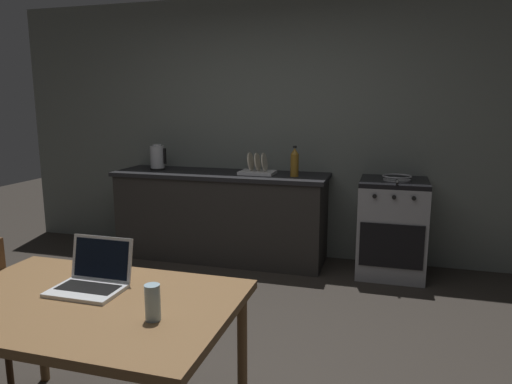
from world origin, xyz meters
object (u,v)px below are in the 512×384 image
object	(u,v)px
dining_table	(87,314)
stove_oven	(392,227)
laptop	(92,280)
frying_pan	(397,178)
drinking_glass	(153,302)
bottle	(295,162)
dish_rack	(258,169)
electric_kettle	(157,158)

from	to	relation	value
dining_table	stove_oven	bearing A→B (deg)	64.35
laptop	frying_pan	bearing A→B (deg)	54.66
drinking_glass	dining_table	bearing A→B (deg)	166.84
laptop	bottle	world-z (taller)	bottle
laptop	drinking_glass	size ratio (longest dim) A/B	2.17
dish_rack	laptop	bearing A→B (deg)	-91.35
stove_oven	frying_pan	size ratio (longest dim) A/B	2.06
stove_oven	frying_pan	xyz separation A→B (m)	(0.02, -0.03, 0.47)
stove_oven	electric_kettle	distance (m)	2.44
stove_oven	electric_kettle	world-z (taller)	electric_kettle
stove_oven	bottle	distance (m)	1.09
electric_kettle	bottle	xyz separation A→B (m)	(1.46, -0.05, 0.01)
dining_table	bottle	distance (m)	2.72
dining_table	frying_pan	bearing A→B (deg)	63.79
dining_table	bottle	size ratio (longest dim) A/B	4.54
stove_oven	laptop	xyz separation A→B (m)	(-1.35, -2.60, 0.32)
drinking_glass	dish_rack	bearing A→B (deg)	97.43
bottle	laptop	bearing A→B (deg)	-99.78
stove_oven	bottle	world-z (taller)	bottle
laptop	bottle	size ratio (longest dim) A/B	1.10
electric_kettle	bottle	bearing A→B (deg)	-1.96
bottle	dish_rack	distance (m)	0.39
frying_pan	drinking_glass	size ratio (longest dim) A/B	2.93
dish_rack	drinking_glass	bearing A→B (deg)	-82.57
stove_oven	electric_kettle	bearing A→B (deg)	179.94
laptop	electric_kettle	world-z (taller)	electric_kettle
dining_table	drinking_glass	size ratio (longest dim) A/B	8.94
electric_kettle	drinking_glass	size ratio (longest dim) A/B	1.80
frying_pan	stove_oven	bearing A→B (deg)	128.03
laptop	bottle	xyz separation A→B (m)	(0.44, 2.55, 0.26)
frying_pan	laptop	bearing A→B (deg)	-118.11
electric_kettle	drinking_glass	bearing A→B (deg)	-62.68
dining_table	frying_pan	world-z (taller)	frying_pan
dining_table	dish_rack	size ratio (longest dim) A/B	3.88
bottle	dining_table	bearing A→B (deg)	-98.31
electric_kettle	frying_pan	world-z (taller)	electric_kettle
frying_pan	drinking_glass	xyz separation A→B (m)	(-0.95, -2.78, -0.12)
bottle	drinking_glass	distance (m)	2.77
stove_oven	electric_kettle	xyz separation A→B (m)	(-2.38, 0.00, 0.57)
stove_oven	dining_table	xyz separation A→B (m)	(-1.30, -2.71, 0.21)
laptop	frying_pan	size ratio (longest dim) A/B	0.74
electric_kettle	drinking_glass	xyz separation A→B (m)	(1.45, -2.81, -0.22)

